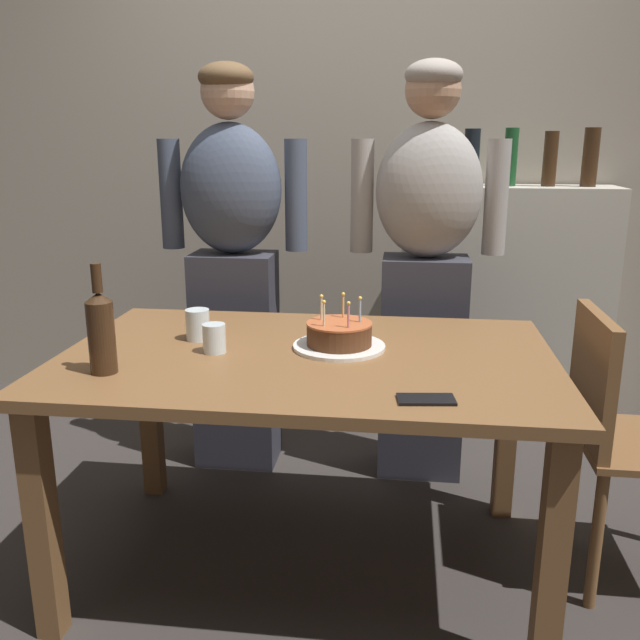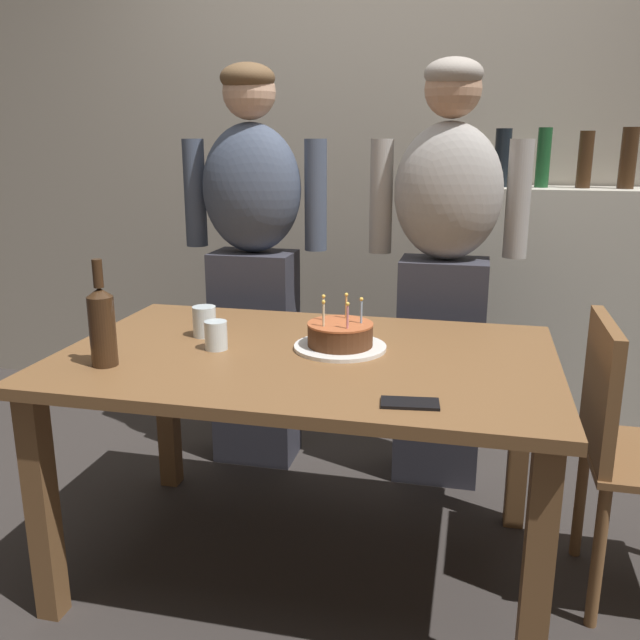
% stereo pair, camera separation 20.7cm
% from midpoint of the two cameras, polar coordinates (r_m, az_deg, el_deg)
% --- Properties ---
extents(ground_plane, '(10.00, 10.00, 0.00)m').
position_cam_midpoint_polar(ground_plane, '(2.41, 1.55, -19.82)').
color(ground_plane, '#332D2B').
extents(back_wall, '(5.20, 0.10, 2.60)m').
position_cam_midpoint_polar(back_wall, '(3.51, 6.93, 13.67)').
color(back_wall, '#9E9384').
rests_on(back_wall, ground_plane).
extents(dining_table, '(1.50, 0.96, 0.74)m').
position_cam_midpoint_polar(dining_table, '(2.11, 1.67, -5.33)').
color(dining_table, brown).
rests_on(dining_table, ground_plane).
extents(birthday_cake, '(0.29, 0.29, 0.17)m').
position_cam_midpoint_polar(birthday_cake, '(2.11, 4.51, -1.49)').
color(birthday_cake, white).
rests_on(birthday_cake, dining_table).
extents(water_glass_near, '(0.08, 0.08, 0.10)m').
position_cam_midpoint_polar(water_glass_near, '(2.25, -7.12, -0.15)').
color(water_glass_near, silver).
rests_on(water_glass_near, dining_table).
extents(water_glass_far, '(0.07, 0.07, 0.09)m').
position_cam_midpoint_polar(water_glass_far, '(2.11, -5.98, -1.32)').
color(water_glass_far, silver).
rests_on(water_glass_far, dining_table).
extents(wine_bottle, '(0.08, 0.08, 0.31)m').
position_cam_midpoint_polar(wine_bottle, '(2.00, -15.07, -0.40)').
color(wine_bottle, '#382314').
rests_on(wine_bottle, dining_table).
extents(cell_phone, '(0.15, 0.09, 0.01)m').
position_cam_midpoint_polar(cell_phone, '(1.71, 11.04, -6.95)').
color(cell_phone, black).
rests_on(cell_phone, dining_table).
extents(person_man_bearded, '(0.61, 0.27, 1.66)m').
position_cam_midpoint_polar(person_man_bearded, '(2.84, -3.53, 4.79)').
color(person_man_bearded, '#33333D').
rests_on(person_man_bearded, ground_plane).
extents(person_woman_cardigan, '(0.61, 0.27, 1.66)m').
position_cam_midpoint_polar(person_woman_cardigan, '(2.72, 12.57, 4.02)').
color(person_woman_cardigan, '#33333D').
rests_on(person_woman_cardigan, ground_plane).
extents(dining_chair, '(0.42, 0.42, 0.87)m').
position_cam_midpoint_polar(dining_chair, '(2.27, 27.10, -8.99)').
color(dining_chair, brown).
rests_on(dining_chair, ground_plane).
extents(shelf_cabinet, '(0.83, 0.30, 1.42)m').
position_cam_midpoint_polar(shelf_cabinet, '(3.39, 20.46, 0.70)').
color(shelf_cabinet, beige).
rests_on(shelf_cabinet, ground_plane).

